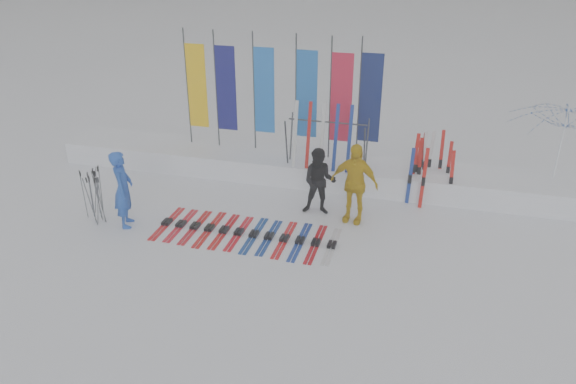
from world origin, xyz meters
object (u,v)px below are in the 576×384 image
(ski_rack, at_px, (327,137))
(person_black, at_px, (319,182))
(tent_canopy, at_px, (559,154))
(person_yellow, at_px, (354,183))
(ski_row, at_px, (247,233))
(person_blue, at_px, (123,189))

(ski_rack, bearing_deg, person_black, -84.41)
(person_black, distance_m, tent_canopy, 5.89)
(person_yellow, xyz_separation_m, tent_canopy, (4.61, 2.35, 0.29))
(ski_row, height_order, ski_rack, ski_rack)
(person_yellow, distance_m, ski_row, 2.69)
(person_blue, bearing_deg, ski_rack, -72.02)
(person_black, relative_size, tent_canopy, 0.59)
(person_blue, relative_size, tent_canopy, 0.66)
(person_yellow, distance_m, ski_rack, 1.98)
(tent_canopy, bearing_deg, person_yellow, -153.05)
(ski_row, bearing_deg, person_yellow, 30.94)
(person_blue, distance_m, ski_row, 2.95)
(person_black, distance_m, ski_rack, 1.62)
(person_blue, xyz_separation_m, ski_row, (2.80, 0.27, -0.87))
(person_blue, bearing_deg, ski_row, -105.58)
(tent_canopy, xyz_separation_m, ski_row, (-6.78, -3.64, -1.21))
(person_black, height_order, ski_row, person_black)
(person_blue, height_order, person_black, person_blue)
(ski_row, distance_m, ski_rack, 3.46)
(person_yellow, xyz_separation_m, ski_rack, (-0.99, 1.67, 0.43))
(person_blue, relative_size, person_black, 1.11)
(tent_canopy, bearing_deg, person_blue, -157.76)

